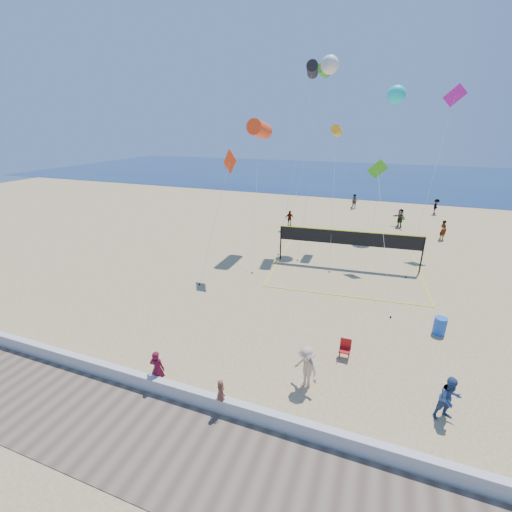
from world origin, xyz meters
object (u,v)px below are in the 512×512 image
(volleyball_net, at_px, (349,242))
(camp_chair, at_px, (345,348))
(trash_barrel, at_px, (440,326))
(woman, at_px, (157,369))

(volleyball_net, bearing_deg, camp_chair, -88.63)
(camp_chair, relative_size, trash_barrel, 1.13)
(woman, distance_m, trash_barrel, 13.37)
(woman, bearing_deg, camp_chair, -156.89)
(trash_barrel, height_order, volleyball_net, volleyball_net)
(camp_chair, bearing_deg, woman, -146.37)
(woman, distance_m, volleyball_net, 16.14)
(volleyball_net, bearing_deg, woman, -114.73)
(woman, relative_size, volleyball_net, 0.15)
(trash_barrel, xyz_separation_m, volleyball_net, (-5.33, 7.24, 1.42))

